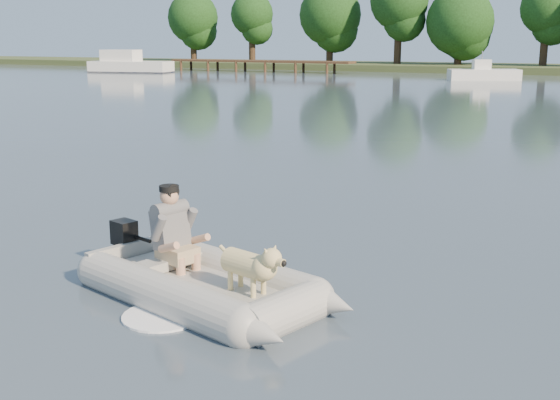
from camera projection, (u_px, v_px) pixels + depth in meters
The scene contains 8 objects.
water at pixel (208, 308), 7.82m from camera, with size 160.00×160.00×0.00m, color #4F5C6B.
dock at pixel (260, 66), 64.35m from camera, with size 18.00×2.00×1.04m, color #4C331E, non-canonical shape.
dinghy at pixel (205, 252), 7.99m from camera, with size 4.62×3.53×1.32m, color #A1A19C, non-canonical shape.
man at pixel (171, 226), 8.42m from camera, with size 0.69×0.59×1.03m, color #5D5E61, non-canonical shape.
dog at pixel (247, 268), 7.63m from camera, with size 0.89×0.32×0.59m, color #D2BF79, non-canonical shape.
outboard_motor at pixel (125, 247), 9.09m from camera, with size 0.39×0.28×0.75m, color black, non-canonical shape.
cabin_cruiser at pixel (131, 61), 62.61m from camera, with size 7.69×2.75×2.38m, color white, non-canonical shape.
motorboat at pixel (484, 66), 50.81m from camera, with size 5.19×1.99×2.19m, color white, non-canonical shape.
Camera 1 is at (3.88, -6.29, 2.93)m, focal length 45.00 mm.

